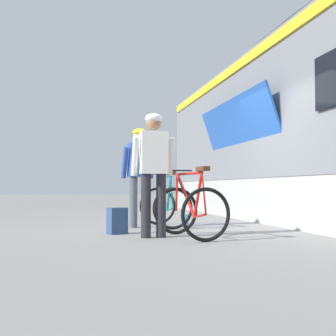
{
  "coord_description": "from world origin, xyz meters",
  "views": [
    {
      "loc": [
        -2.08,
        -7.22,
        0.71
      ],
      "look_at": [
        -0.4,
        0.35,
        1.05
      ],
      "focal_mm": 47.24,
      "sensor_mm": 36.0,
      "label": 1
    }
  ],
  "objects_px": {
    "bicycle_near_teal": "(165,204)",
    "water_bottle_near_the_bikes": "(186,221)",
    "cyclist_far_in_white": "(154,163)",
    "cyclist_near_in_blue": "(139,168)",
    "bicycle_far_red": "(190,209)",
    "backpack_on_platform": "(117,221)"
  },
  "relations": [
    {
      "from": "bicycle_near_teal",
      "to": "water_bottle_near_the_bikes",
      "type": "height_order",
      "value": "bicycle_near_teal"
    },
    {
      "from": "cyclist_far_in_white",
      "to": "bicycle_near_teal",
      "type": "bearing_deg",
      "value": 72.46
    },
    {
      "from": "cyclist_near_in_blue",
      "to": "bicycle_far_red",
      "type": "bearing_deg",
      "value": -75.71
    },
    {
      "from": "bicycle_near_teal",
      "to": "backpack_on_platform",
      "type": "xyz_separation_m",
      "value": [
        -0.96,
        -1.02,
        -0.2
      ]
    },
    {
      "from": "cyclist_near_in_blue",
      "to": "backpack_on_platform",
      "type": "xyz_separation_m",
      "value": [
        -0.5,
        -1.02,
        -0.85
      ]
    },
    {
      "from": "cyclist_near_in_blue",
      "to": "cyclist_far_in_white",
      "type": "bearing_deg",
      "value": -91.63
    },
    {
      "from": "cyclist_near_in_blue",
      "to": "bicycle_far_red",
      "type": "relative_size",
      "value": 1.51
    },
    {
      "from": "bicycle_far_red",
      "to": "water_bottle_near_the_bikes",
      "type": "xyz_separation_m",
      "value": [
        0.34,
        1.48,
        -0.28
      ]
    },
    {
      "from": "bicycle_near_teal",
      "to": "backpack_on_platform",
      "type": "bearing_deg",
      "value": -133.27
    },
    {
      "from": "bicycle_far_red",
      "to": "cyclist_far_in_white",
      "type": "bearing_deg",
      "value": 163.52
    },
    {
      "from": "bicycle_near_teal",
      "to": "bicycle_far_red",
      "type": "height_order",
      "value": "same"
    },
    {
      "from": "cyclist_far_in_white",
      "to": "bicycle_far_red",
      "type": "xyz_separation_m",
      "value": [
        0.5,
        -0.15,
        -0.65
      ]
    },
    {
      "from": "backpack_on_platform",
      "to": "water_bottle_near_the_bikes",
      "type": "relative_size",
      "value": 1.69
    },
    {
      "from": "bicycle_far_red",
      "to": "backpack_on_platform",
      "type": "xyz_separation_m",
      "value": [
        -0.95,
        0.75,
        -0.2
      ]
    },
    {
      "from": "bicycle_far_red",
      "to": "water_bottle_near_the_bikes",
      "type": "bearing_deg",
      "value": 77.18
    },
    {
      "from": "cyclist_near_in_blue",
      "to": "backpack_on_platform",
      "type": "bearing_deg",
      "value": -115.84
    },
    {
      "from": "cyclist_near_in_blue",
      "to": "water_bottle_near_the_bikes",
      "type": "bearing_deg",
      "value": -19.99
    },
    {
      "from": "backpack_on_platform",
      "to": "water_bottle_near_the_bikes",
      "type": "distance_m",
      "value": 1.48
    },
    {
      "from": "cyclist_near_in_blue",
      "to": "bicycle_near_teal",
      "type": "relative_size",
      "value": 1.59
    },
    {
      "from": "cyclist_near_in_blue",
      "to": "cyclist_far_in_white",
      "type": "height_order",
      "value": "same"
    },
    {
      "from": "cyclist_near_in_blue",
      "to": "backpack_on_platform",
      "type": "distance_m",
      "value": 1.42
    },
    {
      "from": "cyclist_far_in_white",
      "to": "water_bottle_near_the_bikes",
      "type": "height_order",
      "value": "cyclist_far_in_white"
    }
  ]
}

